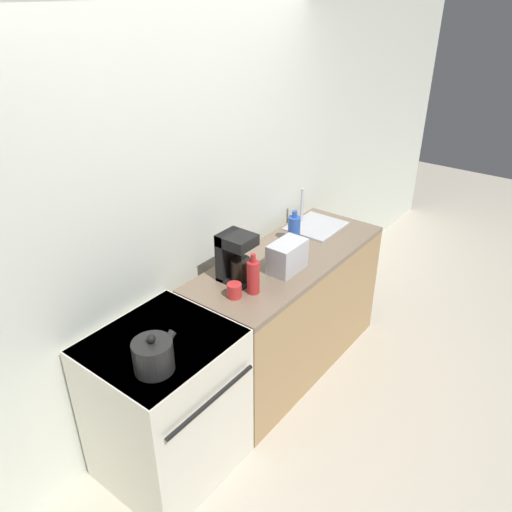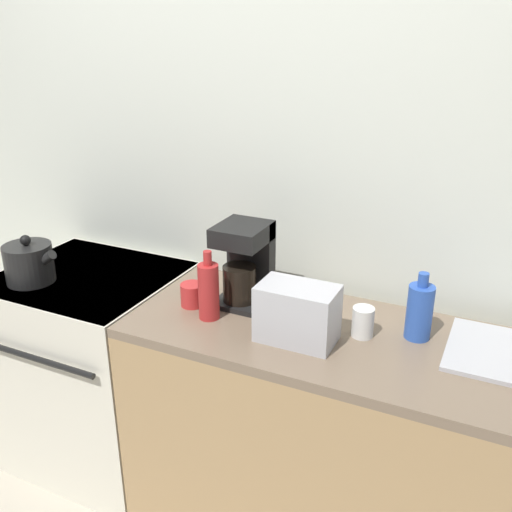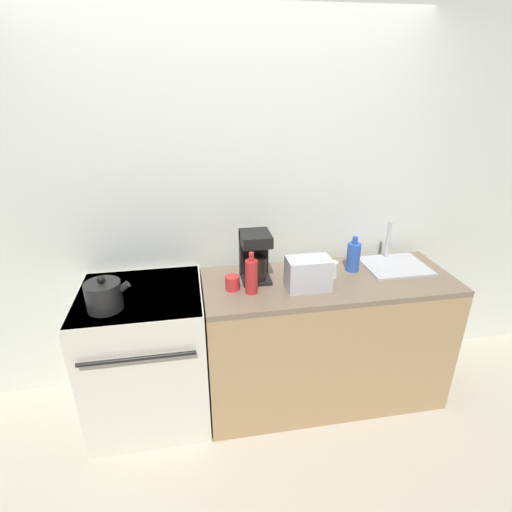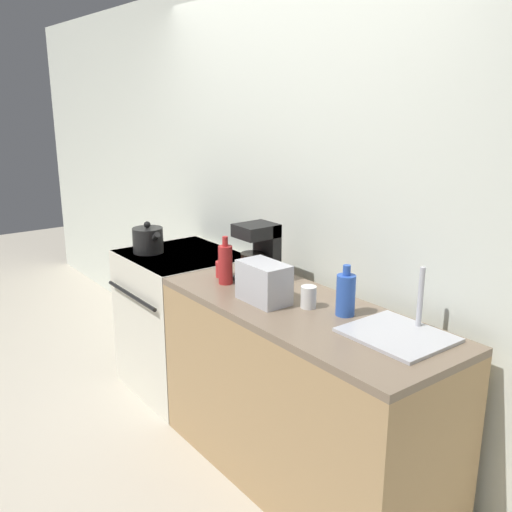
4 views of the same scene
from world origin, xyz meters
TOP-DOWN VIEW (x-y plane):
  - ground_plane at (0.00, 0.00)m, footprint 12.00×12.00m
  - wall_back at (0.00, 0.72)m, footprint 8.00×0.05m
  - stove at (-0.61, 0.33)m, footprint 0.74×0.70m
  - counter_block at (0.57, 0.31)m, footprint 1.61×0.62m
  - kettle at (-0.77, 0.19)m, footprint 0.25×0.20m
  - toaster at (0.40, 0.22)m, footprint 0.26×0.16m
  - coffee_maker at (0.11, 0.41)m, footprint 0.18×0.21m
  - sink_tray at (1.07, 0.42)m, footprint 0.41×0.36m
  - bottle_blue at (0.77, 0.41)m, footprint 0.09×0.09m
  - bottle_red at (0.05, 0.23)m, footprint 0.08×0.08m
  - cup_red at (-0.05, 0.29)m, footprint 0.09×0.09m
  - cup_white at (0.59, 0.34)m, footprint 0.08×0.08m

SIDE VIEW (x-z plane):
  - ground_plane at x=0.00m, z-range 0.00..0.00m
  - counter_block at x=0.57m, z-range 0.00..0.93m
  - stove at x=-0.61m, z-range 0.01..0.94m
  - sink_tray at x=1.07m, z-range 0.80..1.08m
  - cup_red at x=-0.05m, z-range 0.93..1.02m
  - cup_white at x=0.59m, z-range 0.93..1.03m
  - kettle at x=-0.77m, z-range 0.91..1.11m
  - toaster at x=0.40m, z-range 0.93..1.13m
  - bottle_blue at x=0.77m, z-range 0.91..1.15m
  - bottle_red at x=0.05m, z-range 0.91..1.17m
  - coffee_maker at x=0.11m, z-range 0.93..1.25m
  - wall_back at x=0.00m, z-range 0.00..2.60m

